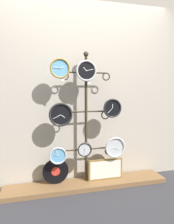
# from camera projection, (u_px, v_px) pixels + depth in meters

# --- Properties ---
(ground_plane) EXTENTS (12.00, 12.00, 0.00)m
(ground_plane) POSITION_uv_depth(u_px,v_px,m) (95.00, 199.00, 2.62)
(ground_plane) COLOR #333338
(shop_wall) EXTENTS (4.40, 0.04, 2.80)m
(shop_wall) POSITION_uv_depth(u_px,v_px,m) (83.00, 82.00, 3.01)
(shop_wall) COLOR #BCB2A3
(shop_wall) RESTS_ON ground_plane
(low_shelf) EXTENTS (2.20, 0.36, 0.06)m
(low_shelf) POSITION_uv_depth(u_px,v_px,m) (87.00, 184.00, 2.95)
(low_shelf) COLOR brown
(low_shelf) RESTS_ON ground_plane
(display_stand) EXTENTS (0.77, 0.35, 1.80)m
(display_stand) POSITION_uv_depth(u_px,v_px,m) (86.00, 139.00, 2.94)
(display_stand) COLOR #382D1E
(display_stand) RESTS_ON ground_plane
(clock_top_left) EXTENTS (0.25, 0.04, 0.25)m
(clock_top_left) POSITION_uv_depth(u_px,v_px,m) (60.00, 68.00, 2.65)
(clock_top_left) COLOR #60A8DB
(clock_top_center) EXTENTS (0.27, 0.04, 0.27)m
(clock_top_center) POSITION_uv_depth(u_px,v_px,m) (86.00, 71.00, 2.76)
(clock_top_center) COLOR black
(clock_middle_left) EXTENTS (0.30, 0.04, 0.30)m
(clock_middle_left) POSITION_uv_depth(u_px,v_px,m) (61.00, 115.00, 2.72)
(clock_middle_left) COLOR black
(clock_middle_right) EXTENTS (0.25, 0.04, 0.25)m
(clock_middle_right) POSITION_uv_depth(u_px,v_px,m) (112.00, 108.00, 2.88)
(clock_middle_right) COLOR black
(clock_bottom_left) EXTENTS (0.22, 0.04, 0.22)m
(clock_bottom_left) POSITION_uv_depth(u_px,v_px,m) (58.00, 156.00, 2.76)
(clock_bottom_left) COLOR #60A8DB
(clock_bottom_center) EXTENTS (0.19, 0.04, 0.19)m
(clock_bottom_center) POSITION_uv_depth(u_px,v_px,m) (85.00, 150.00, 2.87)
(clock_bottom_center) COLOR silver
(clock_bottom_right) EXTENTS (0.29, 0.04, 0.29)m
(clock_bottom_right) POSITION_uv_depth(u_px,v_px,m) (115.00, 147.00, 2.96)
(clock_bottom_right) COLOR silver
(vinyl_record) EXTENTS (0.34, 0.01, 0.34)m
(vinyl_record) POSITION_uv_depth(u_px,v_px,m) (56.00, 171.00, 2.87)
(vinyl_record) COLOR black
(vinyl_record) RESTS_ON low_shelf
(picture_frame) EXTENTS (0.49, 0.02, 0.29)m
(picture_frame) POSITION_uv_depth(u_px,v_px,m) (105.00, 169.00, 3.01)
(picture_frame) COLOR olive
(picture_frame) RESTS_ON low_shelf
(price_tag_upper) EXTENTS (0.04, 0.00, 0.03)m
(price_tag_upper) POSITION_uv_depth(u_px,v_px,m) (63.00, 80.00, 2.67)
(price_tag_upper) COLOR white
(price_tag_mid) EXTENTS (0.04, 0.00, 0.03)m
(price_tag_mid) POSITION_uv_depth(u_px,v_px,m) (89.00, 83.00, 2.79)
(price_tag_mid) COLOR white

